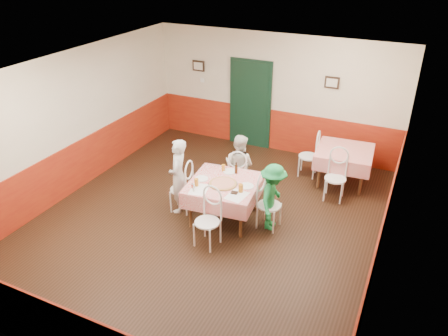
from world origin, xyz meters
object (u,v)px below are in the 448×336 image
at_px(glass_b, 241,188).
at_px(beer_bottle, 236,168).
at_px(glass_c, 223,168).
at_px(chair_left, 181,189).
at_px(main_table, 224,201).
at_px(chair_second_a, 308,156).
at_px(chair_second_b, 335,179).
at_px(diner_far, 239,166).
at_px(pizza, 223,183).
at_px(glass_a, 196,182).
at_px(diner_left, 178,176).
at_px(chair_near, 207,222).
at_px(wallet, 234,193).
at_px(second_table, 343,166).
at_px(diner_right, 273,197).
at_px(chair_far, 238,176).
at_px(chair_right, 269,205).

distance_m(glass_b, beer_bottle, 0.68).
bearing_deg(glass_c, chair_left, -144.03).
bearing_deg(main_table, chair_second_a, 67.86).
distance_m(main_table, chair_second_b, 2.29).
bearing_deg(diner_far, chair_second_b, -151.03).
bearing_deg(pizza, glass_b, -15.62).
distance_m(chair_left, glass_a, 0.64).
relative_size(chair_second_b, glass_b, 6.06).
bearing_deg(pizza, diner_far, 96.26).
relative_size(beer_bottle, diner_left, 0.14).
bearing_deg(chair_near, glass_b, 71.41).
bearing_deg(chair_left, wallet, 74.58).
bearing_deg(wallet, chair_second_b, 47.10).
bearing_deg(chair_near, beer_bottle, 98.12).
xyz_separation_m(second_table, chair_left, (-2.53, -2.39, 0.08)).
bearing_deg(diner_right, beer_bottle, 63.52).
distance_m(glass_b, diner_far, 1.20).
relative_size(chair_second_a, glass_a, 6.49).
bearing_deg(glass_b, pizza, 164.38).
relative_size(main_table, chair_left, 1.36).
distance_m(chair_near, diner_right, 1.25).
distance_m(chair_far, beer_bottle, 0.62).
distance_m(chair_second_a, chair_second_b, 1.06).
xyz_separation_m(chair_left, chair_right, (1.69, 0.18, 0.00)).
height_order(glass_b, wallet, glass_b).
xyz_separation_m(main_table, beer_bottle, (0.06, 0.40, 0.49)).
xyz_separation_m(glass_a, beer_bottle, (0.44, 0.72, 0.03)).
height_order(chair_left, diner_right, diner_right).
relative_size(chair_near, wallet, 8.18).
relative_size(chair_near, glass_b, 6.06).
relative_size(glass_b, diner_right, 0.12).
height_order(chair_right, chair_far, same).
relative_size(chair_right, beer_bottle, 4.46).
xyz_separation_m(main_table, diner_right, (0.90, 0.09, 0.25)).
distance_m(diner_left, diner_right, 1.80).
bearing_deg(beer_bottle, wallet, -68.48).
xyz_separation_m(glass_b, wallet, (-0.08, -0.09, -0.06)).
bearing_deg(chair_far, glass_c, 59.16).
relative_size(beer_bottle, wallet, 1.83).
relative_size(main_table, chair_second_b, 1.36).
relative_size(chair_second_b, beer_bottle, 4.46).
relative_size(chair_left, glass_a, 6.49).
bearing_deg(glass_b, diner_left, 176.21).
height_order(chair_far, chair_second_b, same).
xyz_separation_m(chair_second_a, chair_second_b, (0.75, -0.75, 0.00)).
relative_size(pizza, glass_b, 3.30).
bearing_deg(chair_right, chair_second_b, -26.50).
height_order(chair_left, glass_a, chair_left).
bearing_deg(second_table, glass_c, -134.45).
relative_size(chair_right, diner_right, 0.72).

